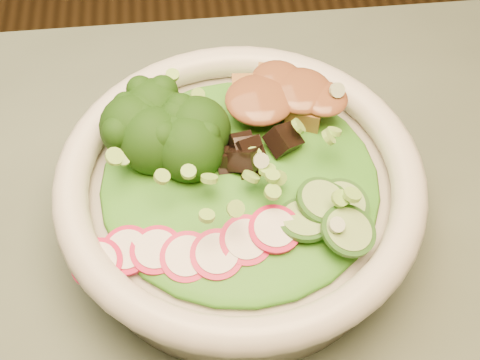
{
  "coord_description": "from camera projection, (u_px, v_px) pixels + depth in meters",
  "views": [
    {
      "loc": [
        0.06,
        -0.17,
        1.22
      ],
      "look_at": [
        0.09,
        0.14,
        0.81
      ],
      "focal_mm": 50.0,
      "sensor_mm": 36.0,
      "label": 1
    }
  ],
  "objects": [
    {
      "name": "mushroom_heap",
      "position": [
        247.0,
        155.0,
        0.51
      ],
      "size": [
        0.09,
        0.09,
        0.04
      ],
      "primitive_type": null,
      "rotation": [
        0.0,
        0.0,
        -0.35
      ],
      "color": "black",
      "rests_on": "salad_bowl"
    },
    {
      "name": "lettuce_bed",
      "position": [
        240.0,
        179.0,
        0.51
      ],
      "size": [
        0.22,
        0.22,
        0.03
      ],
      "primitive_type": "ellipsoid",
      "color": "#2C6A16",
      "rests_on": "salad_bowl"
    },
    {
      "name": "salad_bowl",
      "position": [
        240.0,
        195.0,
        0.53
      ],
      "size": [
        0.28,
        0.28,
        0.08
      ],
      "rotation": [
        0.0,
        0.0,
        -0.35
      ],
      "color": "beige",
      "rests_on": "dining_table"
    },
    {
      "name": "tofu_cubes",
      "position": [
        277.0,
        110.0,
        0.54
      ],
      "size": [
        0.11,
        0.09,
        0.04
      ],
      "primitive_type": null,
      "rotation": [
        0.0,
        0.0,
        -0.35
      ],
      "color": "olive",
      "rests_on": "salad_bowl"
    },
    {
      "name": "radish_slices",
      "position": [
        202.0,
        249.0,
        0.47
      ],
      "size": [
        0.12,
        0.08,
        0.02
      ],
      "primitive_type": null,
      "rotation": [
        0.0,
        0.0,
        -0.35
      ],
      "color": "#B40D37",
      "rests_on": "salad_bowl"
    },
    {
      "name": "cucumber_slices",
      "position": [
        325.0,
        202.0,
        0.48
      ],
      "size": [
        0.09,
        0.09,
        0.04
      ],
      "primitive_type": null,
      "rotation": [
        0.0,
        0.0,
        -0.35
      ],
      "color": "#96C36C",
      "rests_on": "salad_bowl"
    },
    {
      "name": "broccoli_florets",
      "position": [
        161.0,
        139.0,
        0.51
      ],
      "size": [
        0.1,
        0.1,
        0.05
      ],
      "primitive_type": null,
      "rotation": [
        0.0,
        0.0,
        -0.35
      ],
      "color": "black",
      "rests_on": "salad_bowl"
    },
    {
      "name": "peanut_sauce",
      "position": [
        278.0,
        98.0,
        0.52
      ],
      "size": [
        0.07,
        0.06,
        0.02
      ],
      "primitive_type": "ellipsoid",
      "color": "brown",
      "rests_on": "tofu_cubes"
    },
    {
      "name": "scallion_garnish",
      "position": [
        240.0,
        158.0,
        0.49
      ],
      "size": [
        0.2,
        0.2,
        0.03
      ],
      "primitive_type": null,
      "color": "#7CB740",
      "rests_on": "salad_bowl"
    }
  ]
}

